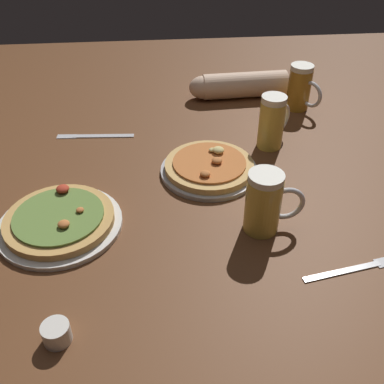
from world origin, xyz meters
The scene contains 10 objects.
ground_plane centered at (0.00, 0.00, -0.01)m, with size 2.40×2.40×0.03m, color brown.
pizza_plate_near centered at (-0.31, -0.08, 0.02)m, with size 0.29×0.29×0.05m.
pizza_plate_far centered at (0.06, 0.11, 0.02)m, with size 0.26×0.26×0.05m.
beer_mug_dark centered at (0.25, 0.23, 0.08)m, with size 0.11×0.10×0.16m.
beer_mug_amber centered at (0.40, 0.46, 0.07)m, with size 0.09×0.12×0.15m.
beer_mug_pale centered at (0.15, -0.13, 0.07)m, with size 0.14×0.08×0.15m.
ramekin_sauce centered at (-0.28, -0.39, 0.02)m, with size 0.05×0.05×0.04m, color silver.
fork_left centered at (0.31, -0.27, 0.00)m, with size 0.21×0.06×0.01m.
knife_right centered at (-0.27, 0.33, 0.00)m, with size 0.24×0.04×0.01m.
diner_arm centered at (0.21, 0.57, 0.04)m, with size 0.35×0.10×0.09m.
Camera 1 is at (-0.08, -0.88, 0.70)m, focal length 41.85 mm.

